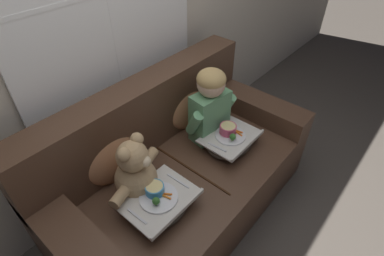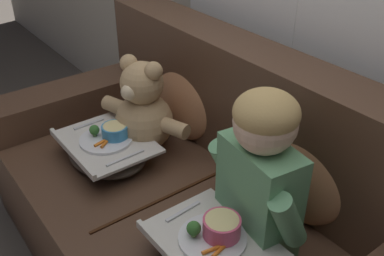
% 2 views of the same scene
% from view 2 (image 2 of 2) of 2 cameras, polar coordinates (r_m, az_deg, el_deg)
% --- Properties ---
extents(couch, '(1.86, 0.98, 0.97)m').
position_cam_2_polar(couch, '(1.89, 0.07, -10.20)').
color(couch, '#4C3323').
rests_on(couch, ground_plane).
extents(throw_pillow_behind_child, '(0.40, 0.19, 0.41)m').
position_cam_2_polar(throw_pillow_behind_child, '(1.62, 14.22, -5.06)').
color(throw_pillow_behind_child, '#B2754C').
rests_on(throw_pillow_behind_child, couch).
extents(throw_pillow_behind_teddy, '(0.42, 0.20, 0.43)m').
position_cam_2_polar(throw_pillow_behind_teddy, '(2.06, -0.75, 4.24)').
color(throw_pillow_behind_teddy, '#B2754C').
rests_on(throw_pillow_behind_teddy, couch).
extents(child_figure, '(0.41, 0.21, 0.56)m').
position_cam_2_polar(child_figure, '(1.41, 8.77, -4.63)').
color(child_figure, '#66A370').
rests_on(child_figure, couch).
extents(teddy_bear, '(0.45, 0.33, 0.43)m').
position_cam_2_polar(teddy_bear, '(1.95, -6.27, 2.08)').
color(teddy_bear, tan).
rests_on(teddy_bear, couch).
extents(lap_tray_child, '(0.40, 0.31, 0.18)m').
position_cam_2_polar(lap_tray_child, '(1.47, 2.59, -15.05)').
color(lap_tray_child, '#473D33').
rests_on(lap_tray_child, child_figure).
extents(lap_tray_teddy, '(0.42, 0.33, 0.17)m').
position_cam_2_polar(lap_tray_teddy, '(1.94, -10.69, -2.64)').
color(lap_tray_teddy, '#473D33').
rests_on(lap_tray_teddy, teddy_bear).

